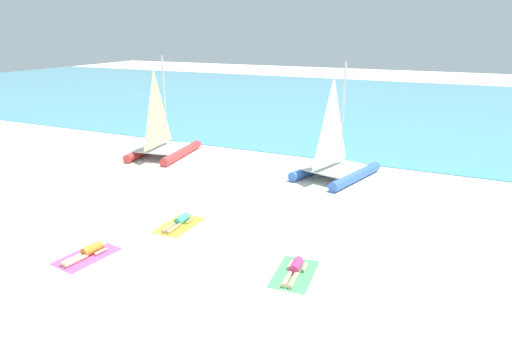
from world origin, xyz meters
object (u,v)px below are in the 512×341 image
sailboat_blue (335,161)px  sunbather_middle (180,221)px  sailboat_red (162,142)px  towel_left (87,256)px  sunbather_right (295,269)px  sunbather_left (88,252)px  towel_middle (179,225)px  towel_right (294,274)px

sailboat_blue → sunbather_middle: 8.52m
sailboat_red → towel_left: 11.58m
sunbather_middle → sunbather_right: (4.95, -1.41, 0.00)m
sailboat_blue → sunbather_left: bearing=-98.8°
sailboat_red → sunbather_right: size_ratio=3.45×
towel_left → towel_middle: size_ratio=1.00×
towel_middle → sunbather_middle: size_ratio=1.22×
towel_middle → sailboat_red: bearing=129.4°
sunbather_left → sailboat_red: bearing=122.8°
sunbather_middle → towel_left: bearing=-111.5°
sailboat_red → sunbather_right: 14.06m
sailboat_red → towel_middle: size_ratio=2.85×
sunbather_middle → towel_middle: bearing=-90.0°
sunbather_middle → sunbather_left: bearing=-111.8°
towel_middle → sunbather_right: 5.13m
towel_left → sunbather_middle: 3.47m
towel_right → sunbather_right: sunbather_right is taller
sunbather_middle → towel_right: sunbather_middle is taller
sailboat_blue → sailboat_red: sailboat_red is taller
sailboat_blue → sailboat_red: 9.67m
towel_left → towel_right: same height
towel_left → sunbather_middle: (1.30, 3.22, 0.13)m
sailboat_blue → sunbather_middle: size_ratio=3.46×
towel_left → sunbather_left: sunbather_left is taller
sunbather_middle → sunbather_right: 5.15m
towel_left → sunbather_left: 0.14m
sailboat_blue → sunbather_left: sailboat_blue is taller
sunbather_right → towel_right: bearing=-90.0°
sunbather_right → sunbather_middle: bearing=158.9°
sailboat_red → towel_right: size_ratio=2.85×
towel_left → sunbather_right: (6.25, 1.81, 0.13)m
sunbather_left → towel_right: sunbather_left is taller
towel_right → towel_middle: bearing=164.1°
sunbather_middle → sunbather_right: bearing=-15.5°
towel_left → sunbather_right: 6.50m
sunbather_right → sailboat_blue: bearing=93.3°
towel_middle → sunbather_right: bearing=-15.2°
sailboat_blue → sunbather_left: size_ratio=3.45×
sunbather_left → towel_right: 6.46m
towel_left → sunbather_left: size_ratio=1.21×
towel_middle → sunbather_right: size_ratio=1.21×
sailboat_red → sunbather_middle: size_ratio=3.47×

